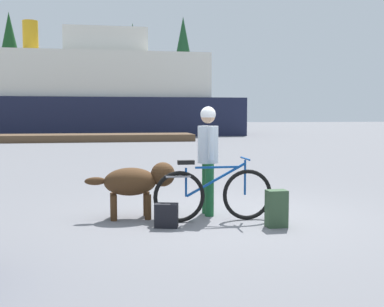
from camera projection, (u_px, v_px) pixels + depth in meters
ground_plane at (229, 216)px, 7.34m from camera, size 160.00×160.00×0.00m
bicycle at (213, 194)px, 6.97m from camera, size 1.78×0.44×0.93m
person_cyclist at (208, 150)px, 7.38m from camera, size 0.32×0.53×1.69m
dog at (137, 182)px, 7.17m from camera, size 1.36×0.49×0.84m
backpack at (276, 209)px, 6.63m from camera, size 0.28×0.21×0.52m
handbag_pannier at (166, 215)px, 6.61m from camera, size 0.35×0.25×0.33m
dock_pier at (62, 138)px, 27.30m from camera, size 15.06×2.83×0.40m
ferry_boat at (75, 96)px, 35.55m from camera, size 24.57×8.11×8.33m
pine_tree_far_left at (10, 56)px, 51.08m from camera, size 3.86×3.86×12.45m
pine_tree_center at (133, 62)px, 53.83m from camera, size 2.80×2.80×11.78m
pine_tree_far_right at (183, 58)px, 55.77m from camera, size 3.69×3.69×12.89m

